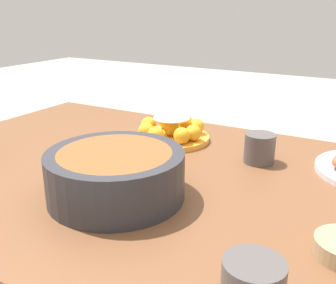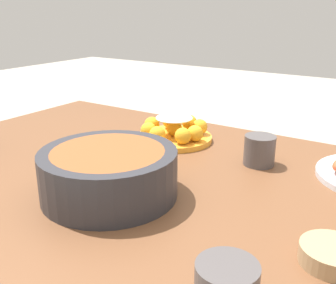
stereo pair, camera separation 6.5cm
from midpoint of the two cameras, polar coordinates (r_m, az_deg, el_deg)
The scene contains 5 objects.
dining_table at distance 1.01m, azimuth 0.77°, elevation -8.98°, with size 1.51×0.94×0.71m.
cake_plate at distance 1.21m, azimuth 2.44°, elevation 1.54°, with size 0.23×0.23×0.08m.
serving_bowl at distance 0.85m, azimuth -6.43°, elevation -4.38°, with size 0.30×0.30×0.10m.
sauce_bowl at distance 0.72m, azimuth 25.29°, elevation -14.57°, with size 0.11×0.11×0.03m.
cup_near at distance 1.06m, azimuth 14.85°, elevation -1.19°, with size 0.08×0.08×0.08m.
Camera 2 is at (-0.51, 0.74, 1.10)m, focal length 42.00 mm.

